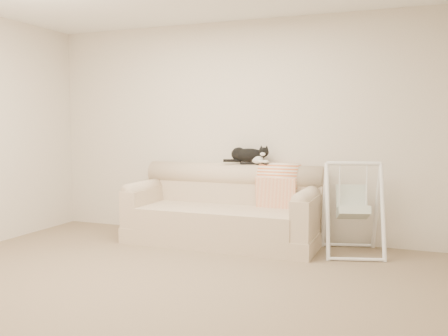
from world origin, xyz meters
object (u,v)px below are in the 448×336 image
baby_swing (353,208)px  remote_b (262,164)px  sofa (225,212)px  remote_a (248,163)px  tuxedo_cat (249,155)px

baby_swing → remote_b: bearing=167.8°
sofa → remote_a: bearing=51.0°
sofa → remote_b: bearing=30.1°
remote_a → baby_swing: baby_swing is taller
baby_swing → sofa: bearing=179.7°
sofa → baby_swing: 1.45m
remote_b → baby_swing: 1.17m
remote_a → sofa: bearing=-129.0°
remote_b → baby_swing: size_ratio=0.18×
remote_b → sofa: bearing=-149.9°
tuxedo_cat → remote_a: bearing=-156.1°
remote_b → tuxedo_cat: size_ratio=0.31×
tuxedo_cat → baby_swing: (1.24, -0.26, -0.51)m
remote_b → tuxedo_cat: (-0.17, 0.03, 0.10)m
remote_a → baby_swing: (1.25, -0.25, -0.42)m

